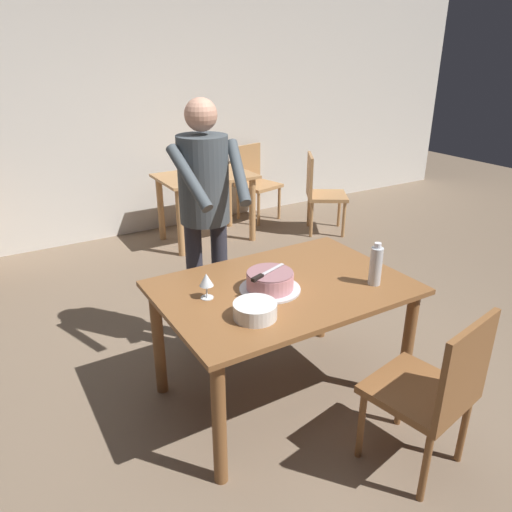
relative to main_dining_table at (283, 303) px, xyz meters
name	(u,v)px	position (x,y,z in m)	size (l,w,h in m)	color
ground_plane	(281,393)	(0.00, 0.00, -0.64)	(14.00, 14.00, 0.00)	#7A6651
back_wall	(109,113)	(0.00, 3.34, 0.71)	(10.00, 0.12, 2.70)	silver
main_dining_table	(283,303)	(0.00, 0.00, 0.00)	(1.40, 0.96, 0.75)	brown
cake_on_platter	(270,282)	(-0.10, -0.01, 0.16)	(0.34, 0.34, 0.11)	silver
cake_knife	(262,275)	(-0.16, -0.04, 0.23)	(0.26, 0.11, 0.02)	silver
plate_stack	(255,310)	(-0.32, -0.23, 0.15)	(0.22, 0.22, 0.08)	white
wine_glass_near	(206,281)	(-0.44, 0.08, 0.22)	(0.08, 0.08, 0.14)	silver
water_bottle	(376,265)	(0.45, -0.25, 0.23)	(0.07, 0.07, 0.25)	silver
person_cutting_cake	(205,203)	(-0.15, 0.69, 0.44)	(0.47, 0.56, 1.72)	#2D2D38
chair_near_side	(434,388)	(0.30, -0.85, -0.15)	(0.52, 0.52, 0.90)	brown
background_table	(206,190)	(0.76, 2.64, -0.06)	(1.00, 0.70, 0.74)	tan
background_chair_2	(254,179)	(1.61, 3.04, -0.15)	(0.53, 0.53, 0.90)	tan
background_chair_3	(320,191)	(2.00, 2.21, -0.15)	(0.61, 0.61, 0.90)	tan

